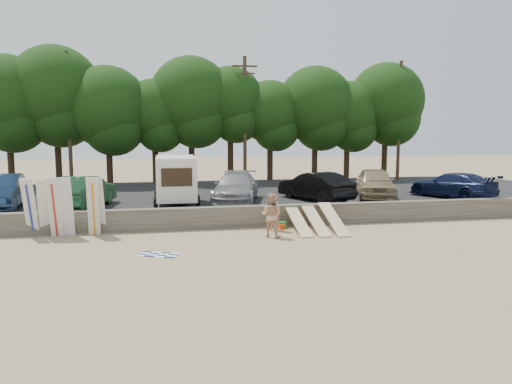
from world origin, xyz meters
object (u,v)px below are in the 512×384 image
Objects in this scene: car_0 at (0,192)px; car_3 at (315,186)px; beachgoer_a at (274,212)px; beachgoer_b at (271,215)px; cooler at (282,225)px; car_1 at (83,192)px; box_trailer at (176,178)px; car_2 at (236,187)px; car_5 at (452,185)px; car_4 at (375,183)px.

car_3 is (15.84, 0.10, -0.07)m from car_0.
car_3 is 2.80× the size of beachgoer_a.
car_3 is at bearing -90.38° from beachgoer_b.
car_0 is 1.09× the size of car_3.
car_1 is at bearing 152.96° from cooler.
box_trailer is 0.74× the size of car_2.
car_1 is 11.99m from car_3.
cooler is at bearing 30.21° from car_3.
beachgoer_b is 4.94× the size of cooler.
car_5 reaches higher than beachgoer_a.
box_trailer is 0.80× the size of car_5.
box_trailer reaches higher than car_0.
box_trailer is at bearing -157.74° from car_2.
car_4 is at bearing -4.53° from car_0.
car_2 is 2.83× the size of beachgoer_b.
beachgoer_a is at bearing -43.53° from box_trailer.
car_4 is 9.37m from beachgoer_b.
box_trailer is 3.25m from car_2.
car_2 is (7.66, 0.68, -0.03)m from car_1.
cooler is at bearing -54.89° from car_2.
beachgoer_a is at bearing -73.41° from beachgoer_b.
box_trailer is 4.54m from car_1.
box_trailer is 6.23m from cooler.
cooler is at bearing -157.45° from beachgoer_a.
car_2 is at bearing 103.38° from cooler.
car_4 is (7.95, 0.02, 0.08)m from car_2.
car_1 reaches higher than beachgoer_b.
car_5 is at bearing 11.49° from car_2.
car_4 is at bearing 15.21° from car_2.
car_4 is at bearing -107.93° from beachgoer_b.
car_3 reaches higher than car_5.
car_2 is at bearing -160.33° from car_1.
beachgoer_a is 1.36m from beachgoer_b.
car_2 is at bearing -50.19° from beachgoer_b.
car_4 is (3.62, 0.31, 0.07)m from car_3.
beachgoer_b is at bearing 163.00° from car_1.
car_4 is (11.12, 0.42, -0.54)m from box_trailer.
car_2 is at bearing -160.66° from car_4.
car_0 is 3.86m from car_1.
car_2 is 4.63m from beachgoer_a.
car_4 reaches higher than beachgoer_a.
car_1 is at bearing -158.26° from car_4.
beachgoer_a is at bearing -23.80° from car_0.
beachgoer_b is 2.06m from cooler.
car_0 is at bearing -35.36° from beachgoer_a.
beachgoer_b is at bearing -122.58° from car_4.
car_0 is 11.52m from car_2.
car_3 is at bearing -145.75° from beachgoer_a.
cooler is at bearing -128.47° from car_4.
car_5 reaches higher than beachgoer_b.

